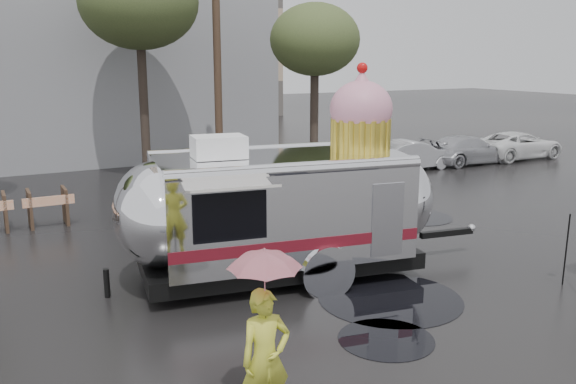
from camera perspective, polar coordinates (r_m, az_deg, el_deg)
ground at (r=10.20m, az=10.08°, el=-13.68°), size 120.00×120.00×0.00m
puddles at (r=9.63m, az=6.82°, el=-15.20°), size 12.14×11.89×0.01m
utility_pole at (r=22.70m, az=-6.65°, el=12.83°), size 1.60×0.28×9.00m
tree_mid at (r=22.97m, az=-13.80°, el=16.86°), size 4.20×4.20×8.03m
tree_right at (r=23.33m, az=2.53°, el=13.97°), size 3.36×3.36×6.42m
parked_cars at (r=26.22m, az=14.58°, el=3.91°), size 13.20×1.90×1.50m
airstream_trailer at (r=12.39m, az=-0.36°, el=-1.05°), size 8.20×3.52×4.45m
person_left at (r=7.69m, az=-2.12°, el=-15.32°), size 0.65×0.45×1.77m
umbrella_pink at (r=7.26m, az=-2.19°, el=-8.07°), size 1.09×1.09×2.29m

